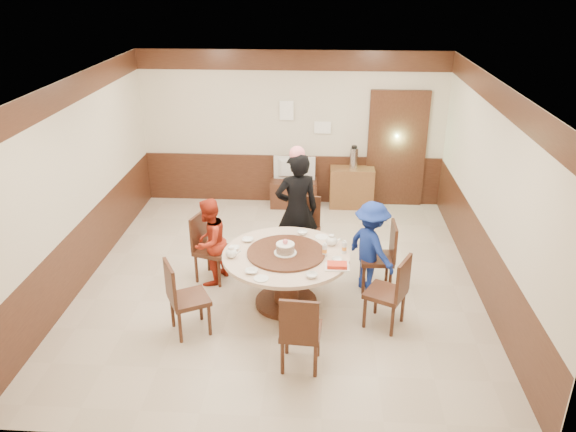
# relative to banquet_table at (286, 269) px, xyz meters

# --- Properties ---
(room) EXTENTS (6.00, 6.04, 2.84)m
(room) POSITION_rel_banquet_table_xyz_m (-0.11, 0.62, 0.55)
(room) COLOR beige
(room) RESTS_ON ground
(banquet_table) EXTENTS (1.63, 1.63, 0.78)m
(banquet_table) POSITION_rel_banquet_table_xyz_m (0.00, 0.00, 0.00)
(banquet_table) COLOR #3F2013
(banquet_table) RESTS_ON ground
(chair_0) EXTENTS (0.46, 0.45, 0.97)m
(chair_0) POSITION_rel_banquet_table_xyz_m (1.23, 0.50, -0.23)
(chair_0) COLOR #3F2013
(chair_0) RESTS_ON ground
(chair_1) EXTENTS (0.47, 0.48, 0.97)m
(chair_1) POSITION_rel_banquet_table_xyz_m (0.20, 1.25, -0.23)
(chair_1) COLOR #3F2013
(chair_1) RESTS_ON ground
(chair_2) EXTENTS (0.56, 0.55, 0.97)m
(chair_2) POSITION_rel_banquet_table_xyz_m (-1.10, 0.61, -0.23)
(chair_2) COLOR #3F2013
(chair_2) RESTS_ON ground
(chair_3) EXTENTS (0.60, 0.60, 0.97)m
(chair_3) POSITION_rel_banquet_table_xyz_m (-1.14, -0.68, -0.23)
(chair_3) COLOR #3F2013
(chair_3) RESTS_ON ground
(chair_4) EXTENTS (0.47, 0.48, 0.97)m
(chair_4) POSITION_rel_banquet_table_xyz_m (0.24, -1.25, -0.23)
(chair_4) COLOR #3F2013
(chair_4) RESTS_ON ground
(chair_5) EXTENTS (0.60, 0.59, 0.97)m
(chair_5) POSITION_rel_banquet_table_xyz_m (1.26, -0.40, -0.23)
(chair_5) COLOR #3F2013
(chair_5) RESTS_ON ground
(person_standing) EXTENTS (0.73, 0.58, 1.75)m
(person_standing) POSITION_rel_banquet_table_xyz_m (0.08, 1.12, 0.34)
(person_standing) COLOR black
(person_standing) RESTS_ON ground
(person_red) EXTENTS (0.65, 0.73, 1.25)m
(person_red) POSITION_rel_banquet_table_xyz_m (-1.10, 0.52, 0.09)
(person_red) COLOR #A52916
(person_red) RESTS_ON ground
(person_blue) EXTENTS (0.88, 0.95, 1.29)m
(person_blue) POSITION_rel_banquet_table_xyz_m (1.12, 0.47, 0.11)
(person_blue) COLOR navy
(person_blue) RESTS_ON ground
(birthday_cake) EXTENTS (0.29, 0.29, 0.20)m
(birthday_cake) POSITION_rel_banquet_table_xyz_m (-0.01, -0.04, 0.31)
(birthday_cake) COLOR white
(birthday_cake) RESTS_ON banquet_table
(teapot_left) EXTENTS (0.17, 0.15, 0.13)m
(teapot_left) POSITION_rel_banquet_table_xyz_m (-0.68, -0.14, 0.28)
(teapot_left) COLOR white
(teapot_left) RESTS_ON banquet_table
(teapot_right) EXTENTS (0.17, 0.15, 0.13)m
(teapot_right) POSITION_rel_banquet_table_xyz_m (0.58, 0.29, 0.28)
(teapot_right) COLOR white
(teapot_right) RESTS_ON banquet_table
(bowl_0) EXTENTS (0.15, 0.15, 0.04)m
(bowl_0) POSITION_rel_banquet_table_xyz_m (-0.53, 0.33, 0.24)
(bowl_0) COLOR white
(bowl_0) RESTS_ON banquet_table
(bowl_1) EXTENTS (0.14, 0.14, 0.04)m
(bowl_1) POSITION_rel_banquet_table_xyz_m (0.34, -0.57, 0.24)
(bowl_1) COLOR white
(bowl_1) RESTS_ON banquet_table
(bowl_2) EXTENTS (0.15, 0.15, 0.04)m
(bowl_2) POSITION_rel_banquet_table_xyz_m (-0.38, -0.51, 0.24)
(bowl_2) COLOR white
(bowl_2) RESTS_ON banquet_table
(bowl_3) EXTENTS (0.13, 0.13, 0.04)m
(bowl_3) POSITION_rel_banquet_table_xyz_m (0.65, -0.16, 0.24)
(bowl_3) COLOR white
(bowl_3) RESTS_ON banquet_table
(bowl_4) EXTENTS (0.14, 0.14, 0.03)m
(bowl_4) POSITION_rel_banquet_table_xyz_m (-0.68, 0.08, 0.23)
(bowl_4) COLOR white
(bowl_4) RESTS_ON banquet_table
(bowl_5) EXTENTS (0.14, 0.14, 0.04)m
(bowl_5) POSITION_rel_banquet_table_xyz_m (0.19, 0.59, 0.24)
(bowl_5) COLOR white
(bowl_5) RESTS_ON banquet_table
(saucer_near) EXTENTS (0.18, 0.18, 0.01)m
(saucer_near) POSITION_rel_banquet_table_xyz_m (-0.25, -0.65, 0.22)
(saucer_near) COLOR white
(saucer_near) RESTS_ON banquet_table
(saucer_far) EXTENTS (0.18, 0.18, 0.01)m
(saucer_far) POSITION_rel_banquet_table_xyz_m (0.45, 0.50, 0.22)
(saucer_far) COLOR white
(saucer_far) RESTS_ON banquet_table
(shrimp_platter) EXTENTS (0.30, 0.20, 0.06)m
(shrimp_platter) POSITION_rel_banquet_table_xyz_m (0.64, -0.33, 0.24)
(shrimp_platter) COLOR white
(shrimp_platter) RESTS_ON banquet_table
(bottle_0) EXTENTS (0.06, 0.06, 0.16)m
(bottle_0) POSITION_rel_banquet_table_xyz_m (0.49, -0.02, 0.30)
(bottle_0) COLOR silver
(bottle_0) RESTS_ON banquet_table
(bottle_1) EXTENTS (0.06, 0.06, 0.16)m
(bottle_1) POSITION_rel_banquet_table_xyz_m (0.74, 0.06, 0.30)
(bottle_1) COLOR silver
(bottle_1) RESTS_ON banquet_table
(tv_stand) EXTENTS (0.85, 0.45, 0.50)m
(tv_stand) POSITION_rel_banquet_table_xyz_m (-0.08, 3.36, -0.28)
(tv_stand) COLOR #3F2013
(tv_stand) RESTS_ON ground
(television) EXTENTS (0.77, 0.14, 0.44)m
(television) POSITION_rel_banquet_table_xyz_m (-0.08, 3.36, 0.19)
(television) COLOR gray
(television) RESTS_ON tv_stand
(side_cabinet) EXTENTS (0.80, 0.40, 0.75)m
(side_cabinet) POSITION_rel_banquet_table_xyz_m (0.99, 3.39, -0.16)
(side_cabinet) COLOR brown
(side_cabinet) RESTS_ON ground
(thermos) EXTENTS (0.15, 0.15, 0.38)m
(thermos) POSITION_rel_banquet_table_xyz_m (1.00, 3.39, 0.41)
(thermos) COLOR silver
(thermos) RESTS_ON side_cabinet
(notice_left) EXTENTS (0.25, 0.00, 0.35)m
(notice_left) POSITION_rel_banquet_table_xyz_m (-0.22, 3.57, 1.22)
(notice_left) COLOR white
(notice_left) RESTS_ON room
(notice_right) EXTENTS (0.30, 0.00, 0.22)m
(notice_right) POSITION_rel_banquet_table_xyz_m (0.43, 3.57, 0.92)
(notice_right) COLOR white
(notice_right) RESTS_ON room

